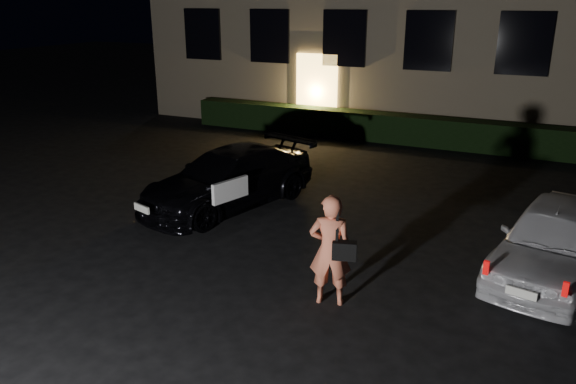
% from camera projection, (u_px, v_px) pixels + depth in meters
% --- Properties ---
extents(ground, '(80.00, 80.00, 0.00)m').
position_uv_depth(ground, '(253.00, 308.00, 7.96)').
color(ground, black).
rests_on(ground, ground).
extents(hedge, '(15.00, 0.70, 0.85)m').
position_uv_depth(hedge, '(419.00, 130.00, 16.82)').
color(hedge, black).
rests_on(hedge, ground).
extents(sedan, '(2.84, 4.44, 1.20)m').
position_uv_depth(sedan, '(229.00, 178.00, 11.75)').
color(sedan, black).
rests_on(sedan, ground).
extents(hatch, '(2.15, 3.78, 1.21)m').
position_uv_depth(hatch, '(555.00, 240.00, 8.72)').
color(hatch, silver).
rests_on(hatch, ground).
extents(man, '(0.75, 0.54, 1.64)m').
position_uv_depth(man, '(331.00, 250.00, 7.86)').
color(man, '#DC7050').
rests_on(man, ground).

